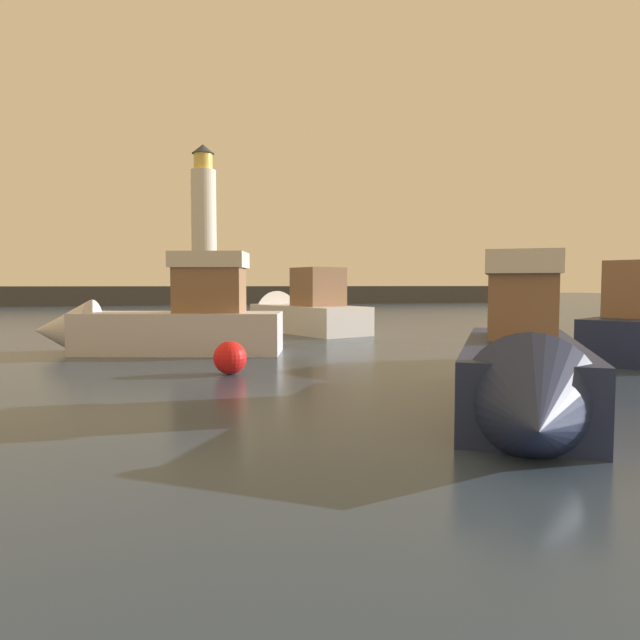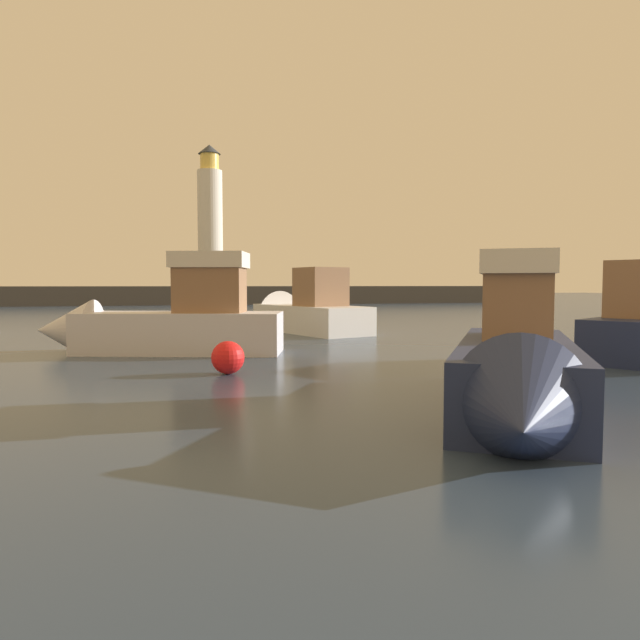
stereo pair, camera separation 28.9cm
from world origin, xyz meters
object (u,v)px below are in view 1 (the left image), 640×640
Objects in this scene: motorboat_4 at (523,365)px; mooring_buoy at (230,358)px; lighthouse at (204,220)px; motorboat_3 at (158,322)px; motorboat_2 at (294,313)px.

motorboat_4 is 7.90m from mooring_buoy.
lighthouse is 51.15m from motorboat_3.
motorboat_3 is 13.53m from motorboat_4.
motorboat_3 is 9.97× the size of mooring_buoy.
lighthouse is 2.02× the size of motorboat_4.
motorboat_3 is 5.85m from mooring_buoy.
motorboat_4 is (0.16, -20.22, -0.02)m from motorboat_2.
motorboat_2 is 1.06× the size of motorboat_3.
motorboat_4 is 9.28× the size of mooring_buoy.
motorboat_3 is at bearing 110.17° from mooring_buoy.
lighthouse is at bearing 85.17° from motorboat_3.
mooring_buoy is (-4.70, -14.01, -0.50)m from motorboat_2.
lighthouse reaches higher than motorboat_2.
mooring_buoy is at bearing -69.83° from motorboat_3.
motorboat_3 is at bearing -128.06° from motorboat_2.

